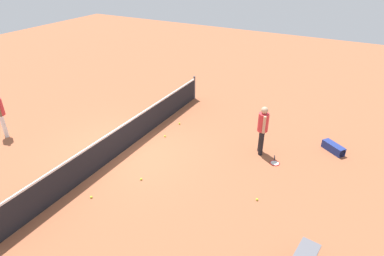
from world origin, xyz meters
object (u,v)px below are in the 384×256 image
(player_near_side, at_px, (263,126))
(tennis_ball_stray_left, at_px, (165,136))
(tennis_ball_by_net, at_px, (91,197))
(tennis_ball_midcourt, at_px, (179,124))
(tennis_ball_baseline, at_px, (141,179))
(tennis_racket_near_player, at_px, (275,163))
(equipment_bag, at_px, (334,148))
(tennis_ball_near_player, at_px, (257,199))

(player_near_side, relative_size, tennis_ball_stray_left, 25.76)
(player_near_side, height_order, tennis_ball_stray_left, player_near_side)
(tennis_ball_by_net, bearing_deg, tennis_ball_stray_left, 0.39)
(tennis_ball_midcourt, bearing_deg, tennis_ball_by_net, -179.33)
(player_near_side, bearing_deg, tennis_ball_baseline, 140.03)
(tennis_racket_near_player, distance_m, tennis_ball_baseline, 4.27)
(tennis_ball_midcourt, distance_m, tennis_ball_stray_left, 1.10)
(tennis_racket_near_player, height_order, tennis_ball_stray_left, tennis_ball_stray_left)
(tennis_ball_midcourt, relative_size, tennis_ball_baseline, 1.00)
(tennis_racket_near_player, height_order, tennis_ball_baseline, tennis_ball_baseline)
(tennis_ball_stray_left, height_order, equipment_bag, equipment_bag)
(player_near_side, distance_m, tennis_ball_near_player, 2.63)
(tennis_ball_midcourt, bearing_deg, tennis_ball_baseline, -167.58)
(player_near_side, distance_m, tennis_ball_by_net, 5.65)
(player_near_side, height_order, tennis_ball_baseline, player_near_side)
(tennis_racket_near_player, relative_size, equipment_bag, 0.75)
(tennis_ball_by_net, bearing_deg, tennis_ball_near_player, -62.57)
(tennis_ball_near_player, bearing_deg, player_near_side, 16.48)
(tennis_ball_midcourt, height_order, tennis_ball_baseline, same)
(tennis_ball_near_player, bearing_deg, equipment_bag, -22.57)
(tennis_ball_near_player, relative_size, tennis_ball_stray_left, 1.00)
(tennis_racket_near_player, relative_size, tennis_ball_baseline, 9.20)
(tennis_ball_by_net, distance_m, tennis_ball_baseline, 1.50)
(tennis_racket_near_player, distance_m, tennis_ball_midcourt, 4.11)
(tennis_ball_by_net, height_order, tennis_ball_midcourt, same)
(player_near_side, xyz_separation_m, tennis_ball_baseline, (-3.13, 2.62, -0.98))
(player_near_side, bearing_deg, tennis_ball_midcourt, 82.59)
(tennis_ball_stray_left, bearing_deg, tennis_ball_baseline, -163.00)
(tennis_racket_near_player, xyz_separation_m, tennis_ball_baseline, (-2.78, 3.24, 0.02))
(tennis_ball_near_player, relative_size, equipment_bag, 0.08)
(tennis_ball_near_player, bearing_deg, tennis_racket_near_player, 2.17)
(tennis_ball_baseline, bearing_deg, equipment_bag, -47.67)
(tennis_ball_near_player, xyz_separation_m, tennis_ball_stray_left, (1.68, 4.07, 0.00))
(tennis_ball_by_net, height_order, tennis_ball_stray_left, same)
(tennis_ball_baseline, bearing_deg, tennis_ball_midcourt, 12.42)
(player_near_side, xyz_separation_m, tennis_ball_by_net, (-4.44, 3.35, -0.98))
(tennis_ball_near_player, distance_m, tennis_ball_stray_left, 4.41)
(equipment_bag, bearing_deg, tennis_ball_near_player, 157.43)
(tennis_ball_baseline, bearing_deg, player_near_side, -39.97)
(tennis_ball_midcourt, bearing_deg, tennis_ball_near_player, -124.13)
(tennis_ball_by_net, xyz_separation_m, tennis_ball_baseline, (1.31, -0.73, 0.00))
(tennis_ball_near_player, relative_size, tennis_ball_baseline, 1.00)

